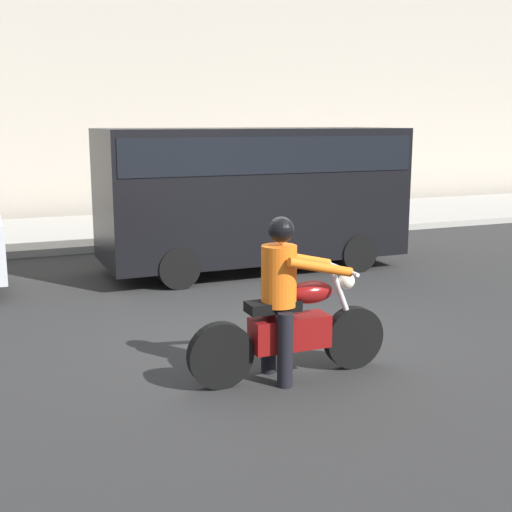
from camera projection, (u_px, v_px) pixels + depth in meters
ground_plane at (268, 332)px, 8.13m from camera, size 80.00×80.00×0.00m
sidewalk_slab at (128, 229)px, 15.37m from camera, size 40.00×4.40×0.14m
motorcycle_with_rider_orange_stripe at (288, 313)px, 6.58m from camera, size 2.08×0.70×1.61m
parked_van_black at (252, 188)px, 11.34m from camera, size 5.00×1.96×2.37m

